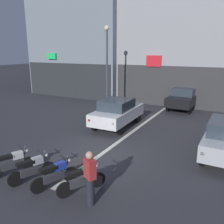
# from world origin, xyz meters

# --- Properties ---
(ground_plane) EXTENTS (120.00, 120.00, 0.00)m
(ground_plane) POSITION_xyz_m (0.00, 0.00, 0.00)
(ground_plane) COLOR #333338
(lane_centre_line) EXTENTS (0.20, 18.00, 0.01)m
(lane_centre_line) POSITION_xyz_m (0.00, 6.00, 0.00)
(lane_centre_line) COLOR silver
(lane_centre_line) RESTS_ON ground
(building_corner_left) EXTENTS (9.76, 8.96, 12.59)m
(building_corner_left) POSITION_xyz_m (-9.55, 14.22, 6.28)
(building_corner_left) COLOR gray
(building_corner_left) RESTS_ON ground
(car_white_crossing_near) EXTENTS (1.88, 4.15, 1.64)m
(car_white_crossing_near) POSITION_xyz_m (-1.18, 3.93, 0.89)
(car_white_crossing_near) COLOR black
(car_white_crossing_near) RESTS_ON ground
(car_black_down_street) EXTENTS (1.85, 4.14, 1.64)m
(car_black_down_street) POSITION_xyz_m (1.28, 10.23, 0.89)
(car_black_down_street) COLOR black
(car_black_down_street) RESTS_ON ground
(street_lamp) EXTENTS (0.36, 0.36, 6.03)m
(street_lamp) POSITION_xyz_m (-3.54, 6.89, 3.73)
(street_lamp) COLOR #47474C
(street_lamp) RESTS_ON ground
(motorcycle_white_row_leftmost) EXTENTS (0.80, 1.53, 0.98)m
(motorcycle_white_row_leftmost) POSITION_xyz_m (-1.92, -2.90, 0.46)
(motorcycle_white_row_leftmost) COLOR black
(motorcycle_white_row_leftmost) RESTS_ON ground
(motorcycle_silver_row_left_mid) EXTENTS (0.74, 1.57, 0.98)m
(motorcycle_silver_row_left_mid) POSITION_xyz_m (-0.97, -2.87, 0.46)
(motorcycle_silver_row_left_mid) COLOR black
(motorcycle_silver_row_left_mid) RESTS_ON ground
(motorcycle_blue_row_centre) EXTENTS (0.74, 1.57, 0.98)m
(motorcycle_blue_row_centre) POSITION_xyz_m (-0.02, -2.80, 0.46)
(motorcycle_blue_row_centre) COLOR black
(motorcycle_blue_row_centre) RESTS_ON ground
(motorcycle_green_row_right_mid) EXTENTS (0.90, 1.48, 0.98)m
(motorcycle_green_row_right_mid) POSITION_xyz_m (0.93, -2.64, 0.46)
(motorcycle_green_row_right_mid) COLOR black
(motorcycle_green_row_right_mid) RESTS_ON ground
(person_by_motorcycles) EXTENTS (0.42, 0.36, 1.67)m
(person_by_motorcycles) POSITION_xyz_m (1.51, -3.04, 0.86)
(person_by_motorcycles) COLOR #23232D
(person_by_motorcycles) RESTS_ON ground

